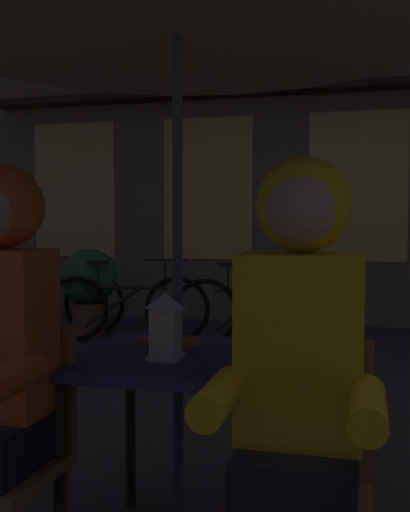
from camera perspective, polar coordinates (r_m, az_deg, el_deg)
cafe_table at (r=2.26m, az=-2.54°, el=-11.60°), size 0.72×0.72×0.74m
lantern at (r=2.13m, az=-3.70°, el=-6.39°), size 0.11×0.11×0.23m
chair_left at (r=2.18m, az=-18.27°, el=-16.43°), size 0.40×0.40×0.87m
chair_right at (r=1.87m, az=8.88°, el=-19.69°), size 0.40×0.40×0.87m
person_right_hooded at (r=1.71m, az=8.79°, el=-9.37°), size 0.45×0.56×1.40m
shopfront_building at (r=7.71m, az=14.23°, el=17.29°), size 10.00×0.93×6.20m
bicycle_nearest at (r=6.80m, az=-14.46°, el=-4.13°), size 1.67×0.32×0.84m
bicycle_second at (r=6.22m, az=-7.35°, el=-4.75°), size 1.64×0.44×0.84m
bicycle_third at (r=5.93m, az=4.90°, el=-5.13°), size 1.65×0.40×0.84m
book at (r=2.39m, az=-3.33°, el=-7.98°), size 0.24×0.20×0.02m
potted_plant at (r=6.63m, az=-10.75°, el=-2.56°), size 0.60×0.60×0.92m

